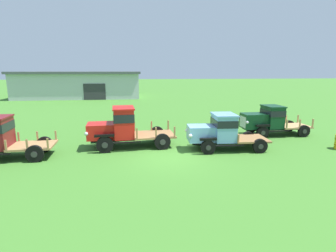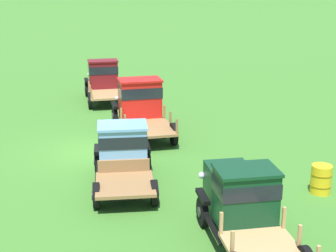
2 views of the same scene
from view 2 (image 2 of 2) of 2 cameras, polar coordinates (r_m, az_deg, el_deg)
The scene contains 6 objects.
ground_plane at distance 20.11m, azimuth -8.22°, elevation -2.86°, with size 240.00×240.00×0.00m, color #3D7528.
vintage_truck_foreground_near at distance 28.10m, azimuth -7.21°, elevation 5.19°, with size 4.58×2.11×2.15m.
vintage_truck_second_in_line at distance 22.24m, azimuth -3.16°, elevation 2.45°, with size 5.12×2.45×2.32m.
vintage_truck_midrow_center at distance 16.99m, azimuth -5.04°, elevation -2.75°, with size 4.56×2.10×2.02m.
vintage_truck_far_side at distance 13.54m, azimuth 8.18°, elevation -8.07°, with size 4.77×1.97×2.04m.
oil_drum_near_fence at distance 16.91m, azimuth 16.60°, elevation -5.67°, with size 0.67×0.67×0.92m.
Camera 2 is at (18.94, -0.06, 6.77)m, focal length 55.00 mm.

